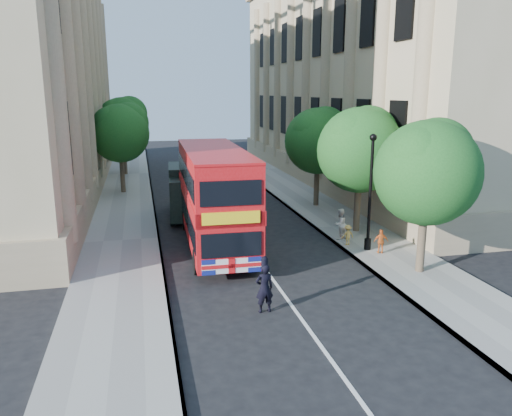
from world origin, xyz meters
TOP-DOWN VIEW (x-y plane):
  - ground at (0.00, 0.00)m, footprint 120.00×120.00m
  - pavement_right at (5.75, 10.00)m, footprint 3.50×80.00m
  - pavement_left at (-5.75, 10.00)m, footprint 3.50×80.00m
  - building_right at (13.80, 24.00)m, footprint 12.00×38.00m
  - tree_right_near at (5.84, 3.03)m, footprint 4.00×4.00m
  - tree_right_mid at (5.84, 9.03)m, footprint 4.20×4.20m
  - tree_right_far at (5.84, 15.03)m, footprint 4.00×4.00m
  - tree_left_far at (-5.96, 22.03)m, footprint 4.00×4.00m
  - tree_left_back at (-5.96, 30.03)m, footprint 4.20×4.20m
  - lamp_post at (5.00, 6.00)m, footprint 0.32×0.32m
  - double_decker_bus at (-1.53, 8.32)m, footprint 2.79×9.72m
  - box_van at (-2.19, 14.09)m, footprint 2.35×5.18m
  - police_constable at (-1.02, 1.00)m, footprint 0.63×0.44m
  - woman_pedestrian at (4.40, 7.79)m, footprint 0.90×0.83m
  - child_a at (5.33, 5.38)m, footprint 0.67×0.41m
  - child_b at (4.40, 6.86)m, footprint 0.65×0.43m

SIDE VIEW (x-z plane):
  - ground at x=0.00m, z-range 0.00..0.00m
  - pavement_right at x=5.75m, z-range 0.00..0.12m
  - pavement_left at x=-5.75m, z-range 0.00..0.12m
  - child_b at x=4.40m, z-range 0.12..1.06m
  - child_a at x=5.33m, z-range 0.12..1.19m
  - police_constable at x=-1.02m, z-range 0.00..1.65m
  - woman_pedestrian at x=4.40m, z-range 0.12..1.62m
  - box_van at x=-2.19m, z-range -0.03..2.87m
  - double_decker_bus at x=-1.53m, z-range 0.24..4.70m
  - lamp_post at x=5.00m, z-range -0.07..5.09m
  - tree_right_near at x=5.84m, z-range 1.21..7.29m
  - tree_right_far at x=5.84m, z-range 1.24..7.39m
  - tree_left_far at x=-5.96m, z-range 1.30..7.59m
  - tree_right_mid at x=5.84m, z-range 1.26..7.63m
  - tree_left_back at x=-5.96m, z-range 1.38..8.03m
  - building_right at x=13.80m, z-range 0.00..18.00m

